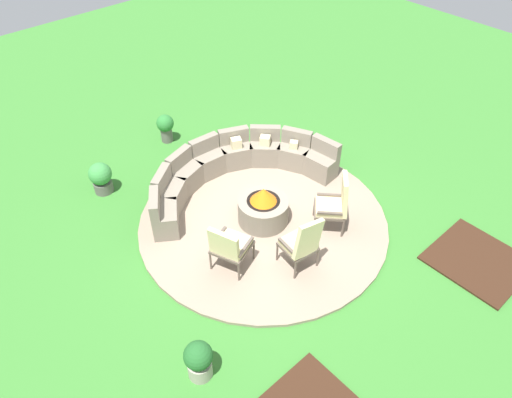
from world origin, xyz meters
name	(u,v)px	position (x,y,z in m)	size (l,w,h in m)	color
ground_plane	(263,222)	(0.00, 0.00, 0.00)	(24.00, 24.00, 0.00)	#387A2D
patio_circle	(263,221)	(0.00, 0.00, 0.03)	(4.67, 4.67, 0.06)	gray
mulch_bed_right	(478,261)	(2.10, -3.24, 0.02)	(1.44, 1.50, 0.04)	#382114
fire_pit	(263,208)	(0.00, 0.00, 0.36)	(0.95, 0.95, 0.76)	gray
curved_stone_bench	(233,168)	(0.33, 1.26, 0.39)	(3.89, 2.19, 0.81)	gray
lounge_chair_front_left	(229,245)	(-1.20, -0.47, 0.59)	(0.76, 0.74, 1.00)	brown
lounge_chair_front_right	(302,243)	(-0.30, -1.26, 0.63)	(0.61, 0.60, 1.14)	brown
lounge_chair_back_left	(336,203)	(0.84, -0.99, 0.64)	(0.77, 0.80, 1.16)	brown
potted_plant_0	(101,177)	(-1.78, 2.84, 0.37)	(0.46, 0.46, 0.67)	#605B56
potted_plant_1	(166,126)	(0.19, 3.46, 0.39)	(0.39, 0.39, 0.67)	#605B56
potted_plant_2	(199,360)	(-2.75, -1.66, 0.37)	(0.41, 0.41, 0.69)	#A89E8E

